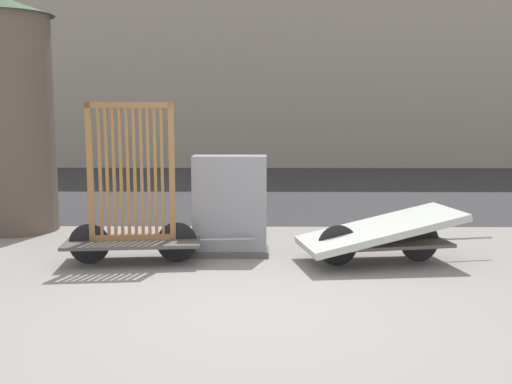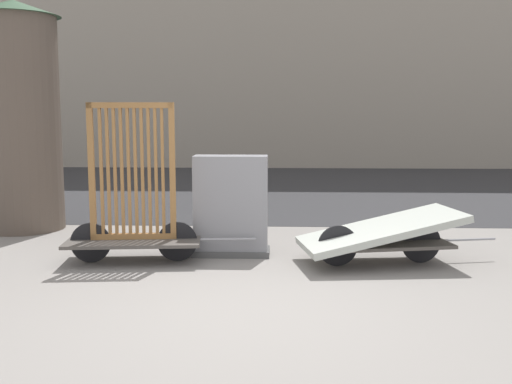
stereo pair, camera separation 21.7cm
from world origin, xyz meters
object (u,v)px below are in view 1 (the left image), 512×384
at_px(bike_cart_with_mattress, 380,233).
at_px(utility_cabinet, 230,209).
at_px(advertising_column, 12,115).
at_px(bike_cart_with_bedframe, 133,211).

bearing_deg(bike_cart_with_mattress, utility_cabinet, 156.24).
bearing_deg(advertising_column, bike_cart_with_mattress, -20.77).
relative_size(bike_cart_with_mattress, advertising_column, 0.71).
xyz_separation_m(bike_cart_with_bedframe, utility_cabinet, (1.18, 0.42, -0.04)).
distance_m(utility_cabinet, advertising_column, 4.00).
distance_m(bike_cart_with_bedframe, advertising_column, 3.27).
xyz_separation_m(bike_cart_with_mattress, advertising_column, (-5.34, 2.03, 1.43)).
bearing_deg(bike_cart_with_bedframe, bike_cart_with_mattress, -5.86).
height_order(bike_cart_with_mattress, advertising_column, advertising_column).
bearing_deg(utility_cabinet, bike_cart_with_bedframe, -160.27).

